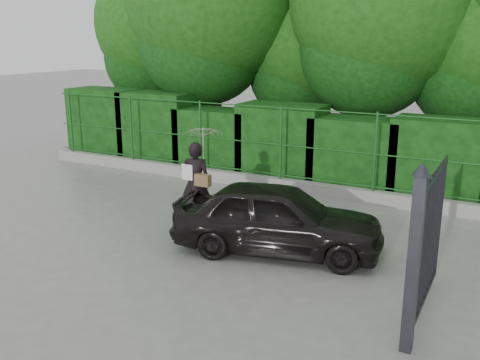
% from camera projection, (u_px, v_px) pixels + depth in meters
% --- Properties ---
extents(ground, '(80.00, 80.00, 0.00)m').
position_uv_depth(ground, '(158.00, 249.00, 9.63)').
color(ground, gray).
extents(kerb, '(14.00, 0.25, 0.30)m').
position_uv_depth(kerb, '(265.00, 182.00, 13.43)').
color(kerb, '#9E9E99').
rests_on(kerb, ground).
extents(fence, '(14.13, 0.06, 1.80)m').
position_uv_depth(fence, '(274.00, 142.00, 13.05)').
color(fence, '#1A561C').
rests_on(fence, kerb).
extents(hedge, '(14.20, 1.20, 2.14)m').
position_uv_depth(hedge, '(277.00, 143.00, 14.13)').
color(hedge, black).
rests_on(hedge, ground).
extents(trees, '(17.10, 6.15, 8.08)m').
position_uv_depth(trees, '(356.00, 1.00, 14.50)').
color(trees, black).
rests_on(trees, ground).
extents(gate, '(0.22, 2.33, 2.36)m').
position_uv_depth(gate, '(421.00, 246.00, 6.62)').
color(gate, '#26262C').
rests_on(gate, ground).
extents(woman, '(0.92, 0.85, 1.98)m').
position_uv_depth(woman, '(200.00, 162.00, 10.70)').
color(woman, black).
rests_on(woman, ground).
extents(car, '(3.90, 2.25, 1.25)m').
position_uv_depth(car, '(278.00, 218.00, 9.36)').
color(car, black).
rests_on(car, ground).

